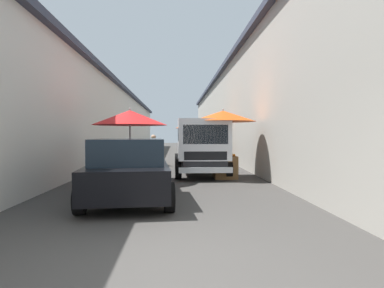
{
  "coord_description": "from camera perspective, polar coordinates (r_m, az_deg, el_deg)",
  "views": [
    {
      "loc": [
        -3.36,
        -0.23,
        1.54
      ],
      "look_at": [
        11.52,
        -0.98,
        1.11
      ],
      "focal_mm": 30.06,
      "sensor_mm": 36.0,
      "label": 1
    }
  ],
  "objects": [
    {
      "name": "fruit_stall_near_right",
      "position": [
        16.97,
        0.91,
        2.41
      ],
      "size": [
        2.3,
        2.3,
        2.39
      ],
      "color": "#9E9EA3",
      "rests_on": "ground"
    },
    {
      "name": "parked_scooter",
      "position": [
        18.12,
        4.93,
        -1.82
      ],
      "size": [
        1.69,
        0.33,
        1.14
      ],
      "color": "black",
      "rests_on": "ground"
    },
    {
      "name": "plastic_stool",
      "position": [
        12.68,
        -7.89,
        -3.87
      ],
      "size": [
        0.3,
        0.3,
        0.43
      ],
      "color": "#1E8C3F",
      "rests_on": "ground"
    },
    {
      "name": "building_right_concrete",
      "position": [
        20.24,
        16.07,
        5.51
      ],
      "size": [
        49.8,
        7.5,
        5.84
      ],
      "color": "#A39E93",
      "rests_on": "ground"
    },
    {
      "name": "ground",
      "position": [
        16.93,
        -3.65,
        -3.59
      ],
      "size": [
        90.0,
        90.0,
        0.0
      ],
      "primitive_type": "plane",
      "color": "#3D3A38"
    },
    {
      "name": "hatchback_car",
      "position": [
        7.71,
        -11.02,
        -4.37
      ],
      "size": [
        4.03,
        2.17,
        1.45
      ],
      "color": "black",
      "rests_on": "ground"
    },
    {
      "name": "delivery_truck",
      "position": [
        11.85,
        1.74,
        -0.79
      ],
      "size": [
        4.93,
        1.99,
        2.08
      ],
      "color": "black",
      "rests_on": "ground"
    },
    {
      "name": "vendor_by_crates",
      "position": [
        15.79,
        -6.8,
        -0.78
      ],
      "size": [
        0.27,
        0.62,
        1.54
      ],
      "color": "#665B4C",
      "rests_on": "ground"
    },
    {
      "name": "fruit_stall_mid_lane",
      "position": [
        11.39,
        5.6,
        2.81
      ],
      "size": [
        2.3,
        2.3,
        2.47
      ],
      "color": "#9E9EA3",
      "rests_on": "ground"
    },
    {
      "name": "building_left_whitewash",
      "position": [
        20.37,
        -23.04,
        3.84
      ],
      "size": [
        49.8,
        7.5,
        4.72
      ],
      "color": "beige",
      "rests_on": "ground"
    },
    {
      "name": "fruit_stall_far_right",
      "position": [
        10.5,
        -10.83,
        3.42
      ],
      "size": [
        2.4,
        2.4,
        2.41
      ],
      "color": "#9E9EA3",
      "rests_on": "ground"
    },
    {
      "name": "vendor_in_shade",
      "position": [
        16.25,
        -6.91,
        -0.69
      ],
      "size": [
        0.63,
        0.21,
        1.55
      ],
      "color": "navy",
      "rests_on": "ground"
    }
  ]
}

